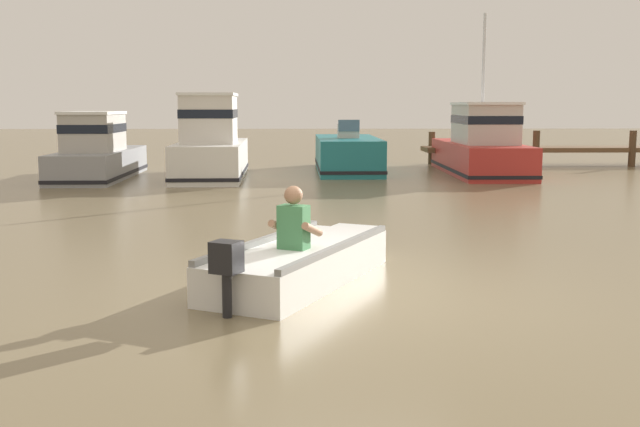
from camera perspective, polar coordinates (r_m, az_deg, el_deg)
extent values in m
plane|color=#7A6B4C|center=(8.52, 2.59, -6.17)|extent=(120.00, 120.00, 0.00)
cube|color=brown|center=(28.11, 19.02, 4.68)|extent=(10.92, 1.50, 0.16)
cylinder|color=#4D3924|center=(27.44, 8.53, 4.97)|extent=(0.24, 0.24, 1.17)
cylinder|color=#4D3924|center=(26.90, 16.18, 4.77)|extent=(0.24, 0.24, 1.26)
cylinder|color=#4D3924|center=(28.11, 22.75, 4.59)|extent=(0.24, 0.24, 1.26)
cube|color=white|center=(9.01, -1.59, -3.92)|extent=(2.36, 3.27, 0.44)
cube|color=white|center=(10.56, 2.57, -2.11)|extent=(0.72, 0.63, 0.42)
cube|color=gray|center=(9.20, -4.45, -2.10)|extent=(1.42, 2.76, 0.08)
cube|color=gray|center=(8.75, 1.41, -2.61)|extent=(1.42, 2.76, 0.08)
cube|color=white|center=(8.89, -1.88, -2.91)|extent=(1.03, 0.70, 0.06)
cylinder|color=black|center=(7.60, -7.12, -5.91)|extent=(0.13, 0.13, 0.54)
cube|color=black|center=(7.52, -7.17, -3.32)|extent=(0.36, 0.34, 0.32)
cube|color=#3F7F4C|center=(8.79, -2.03, -1.04)|extent=(0.40, 0.35, 0.52)
sphere|color=#9E7051|center=(8.74, -2.04, 1.41)|extent=(0.22, 0.22, 0.22)
cylinder|color=#9E7051|center=(8.94, -3.15, -1.03)|extent=(0.27, 0.42, 0.23)
cylinder|color=#9E7051|center=(8.75, -0.59, -1.22)|extent=(0.27, 0.42, 0.23)
cube|color=gray|center=(22.90, -16.49, 3.65)|extent=(1.75, 5.47, 0.82)
cube|color=black|center=(22.92, -16.47, 2.98)|extent=(1.79, 5.51, 0.10)
cube|color=#B2ADA3|center=(22.37, -16.90, 5.93)|extent=(1.35, 2.30, 1.05)
cube|color=black|center=(22.37, -16.92, 6.26)|extent=(1.38, 2.33, 0.24)
cube|color=white|center=(22.36, -16.96, 7.37)|extent=(1.42, 2.42, 0.08)
cube|color=white|center=(22.29, -8.27, 4.08)|extent=(1.99, 5.35, 1.05)
cube|color=black|center=(22.32, -8.26, 3.21)|extent=(2.03, 5.39, 0.10)
cube|color=silver|center=(21.76, -8.46, 7.12)|extent=(1.51, 2.26, 1.33)
cube|color=black|center=(21.76, -8.47, 7.56)|extent=(1.54, 2.29, 0.24)
cube|color=white|center=(21.76, -8.50, 8.98)|extent=(1.59, 2.38, 0.08)
cube|color=#1E727A|center=(24.20, 2.10, 4.53)|extent=(1.92, 5.52, 1.09)
cube|color=black|center=(24.23, 2.09, 3.70)|extent=(1.96, 5.56, 0.10)
cube|color=beige|center=(23.75, 2.17, 6.31)|extent=(0.67, 0.50, 0.44)
cube|color=slate|center=(23.49, 2.22, 6.73)|extent=(0.67, 0.04, 0.36)
cube|color=#B72D28|center=(23.92, 12.10, 4.16)|extent=(2.10, 6.28, 0.97)
cube|color=black|center=(23.94, 12.07, 3.41)|extent=(2.14, 6.32, 0.10)
cube|color=beige|center=(23.32, 12.48, 6.67)|extent=(1.60, 2.65, 1.17)
cube|color=black|center=(23.32, 12.49, 7.03)|extent=(1.63, 2.68, 0.24)
cube|color=white|center=(23.31, 12.53, 8.20)|extent=(1.68, 2.78, 0.08)
cylinder|color=silver|center=(23.72, 12.36, 10.03)|extent=(0.10, 0.10, 3.92)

